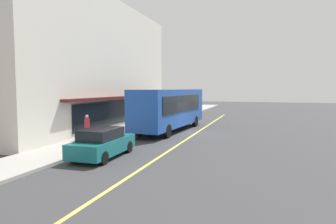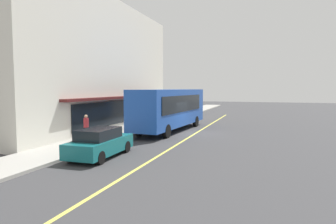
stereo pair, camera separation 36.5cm
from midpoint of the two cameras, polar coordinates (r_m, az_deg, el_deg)
The scene contains 9 objects.
ground at distance 24.06m, azimuth 5.64°, elevation -4.10°, with size 120.00×120.00×0.00m, color #38383A.
sidewalk at distance 25.89m, azimuth -6.61°, elevation -3.33°, with size 80.00×3.10×0.15m, color #9E9B93.
lane_centre_stripe at distance 24.06m, azimuth 5.64°, elevation -4.09°, with size 36.00×0.16×0.01m, color #D8D14C.
storefront_building at distance 30.08m, azimuth -18.14°, elevation 8.23°, with size 23.28×11.40×11.34m.
bus at distance 25.29m, azimuth 0.92°, elevation 0.86°, with size 11.27×3.25×3.50m.
traffic_light at distance 33.75m, azimuth 1.60°, elevation 2.70°, with size 0.30×0.52×3.20m.
car_teal at distance 16.09m, azimuth -12.19°, elevation -5.78°, with size 4.33×1.92×1.52m.
pedestrian_near_storefront at distance 20.88m, azimuth -14.82°, elevation -2.34°, with size 0.34×0.34×1.68m.
pedestrian_by_curb at distance 32.43m, azimuth -1.81°, elevation 0.08°, with size 0.34×0.34×1.59m.
Camera 2 is at (-23.13, -5.50, 3.58)m, focal length 32.06 mm.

